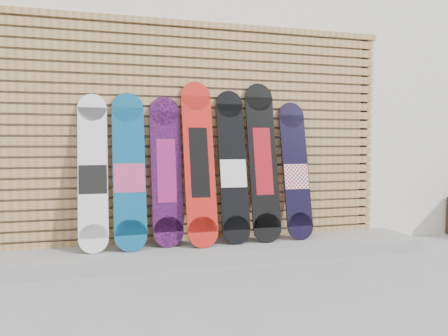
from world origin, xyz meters
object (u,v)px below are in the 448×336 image
at_px(snowboard_1, 129,171).
at_px(snowboard_4, 233,167).
at_px(snowboard_2, 166,171).
at_px(snowboard_6, 296,171).
at_px(snowboard_0, 93,173).
at_px(snowboard_3, 199,162).
at_px(snowboard_5, 263,161).

xyz_separation_m(snowboard_1, snowboard_4, (1.00, 0.01, 0.03)).
distance_m(snowboard_2, snowboard_6, 1.33).
relative_size(snowboard_4, snowboard_6, 1.07).
xyz_separation_m(snowboard_0, snowboard_1, (0.32, -0.01, 0.01)).
bearing_deg(snowboard_2, snowboard_0, -177.60).
distance_m(snowboard_1, snowboard_2, 0.35).
bearing_deg(snowboard_4, snowboard_0, 179.88).
bearing_deg(snowboard_6, snowboard_3, -178.14).
xyz_separation_m(snowboard_0, snowboard_4, (1.32, -0.00, 0.04)).
height_order(snowboard_0, snowboard_1, snowboard_1).
relative_size(snowboard_1, snowboard_2, 1.02).
height_order(snowboard_2, snowboard_6, snowboard_2).
xyz_separation_m(snowboard_3, snowboard_5, (0.66, 0.02, 0.00)).
relative_size(snowboard_2, snowboard_4, 0.95).
xyz_separation_m(snowboard_2, snowboard_3, (0.31, -0.06, 0.08)).
bearing_deg(snowboard_1, snowboard_4, 0.68).
bearing_deg(snowboard_5, snowboard_0, 179.88).
height_order(snowboard_1, snowboard_4, snowboard_4).
bearing_deg(snowboard_2, snowboard_1, -173.01).
bearing_deg(snowboard_1, snowboard_3, -1.12).
xyz_separation_m(snowboard_1, snowboard_5, (1.31, 0.01, 0.08)).
bearing_deg(snowboard_5, snowboard_3, -177.91).
distance_m(snowboard_1, snowboard_4, 1.00).
xyz_separation_m(snowboard_2, snowboard_6, (1.33, -0.02, -0.02)).
bearing_deg(snowboard_1, snowboard_0, 177.38).
xyz_separation_m(snowboard_2, snowboard_5, (0.96, -0.03, 0.08)).
bearing_deg(snowboard_0, snowboard_1, -2.62).
height_order(snowboard_2, snowboard_5, snowboard_5).
bearing_deg(snowboard_5, snowboard_2, 178.13).
height_order(snowboard_0, snowboard_3, snowboard_3).
distance_m(snowboard_0, snowboard_4, 1.32).
xyz_separation_m(snowboard_4, snowboard_6, (0.68, 0.01, -0.05)).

